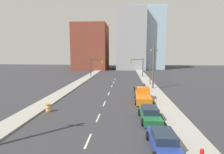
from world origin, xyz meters
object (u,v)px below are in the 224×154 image
(traffic_barrel, at_px, (48,108))
(sedan_green, at_px, (150,114))
(sedan_brown, at_px, (140,88))
(street_lamp, at_px, (150,64))
(traffic_signal_right, at_px, (139,65))
(pickup_truck_orange, at_px, (143,96))
(utility_pole_right_mid, at_px, (153,67))
(sedan_blue, at_px, (164,142))
(traffic_signal_left, at_px, (94,65))

(traffic_barrel, distance_m, sedan_green, 11.82)
(traffic_barrel, distance_m, sedan_brown, 16.69)
(street_lamp, bearing_deg, traffic_signal_right, 96.71)
(traffic_signal_right, bearing_deg, sedan_brown, -93.32)
(traffic_barrel, distance_m, pickup_truck_orange, 12.94)
(utility_pole_right_mid, bearing_deg, sedan_blue, -96.46)
(sedan_blue, xyz_separation_m, pickup_truck_orange, (-0.26, 12.90, 0.17))
(street_lamp, relative_size, sedan_brown, 1.68)
(utility_pole_right_mid, xyz_separation_m, sedan_brown, (-2.61, -2.92, -3.62))
(street_lamp, xyz_separation_m, pickup_truck_orange, (-2.77, -13.34, -3.73))
(traffic_signal_right, bearing_deg, street_lamp, -83.29)
(traffic_signal_right, height_order, utility_pole_right_mid, utility_pole_right_mid)
(traffic_signal_left, height_order, pickup_truck_orange, traffic_signal_left)
(pickup_truck_orange, height_order, sedan_brown, pickup_truck_orange)
(sedan_brown, bearing_deg, sedan_blue, -90.09)
(utility_pole_right_mid, distance_m, street_lamp, 4.23)
(sedan_blue, relative_size, pickup_truck_orange, 0.84)
(traffic_signal_left, xyz_separation_m, pickup_truck_orange, (11.85, -25.98, -2.81))
(pickup_truck_orange, bearing_deg, utility_pole_right_mid, 75.09)
(pickup_truck_orange, bearing_deg, sedan_blue, -87.00)
(street_lamp, xyz_separation_m, sedan_green, (-2.76, -20.65, -3.87))
(utility_pole_right_mid, height_order, pickup_truck_orange, utility_pole_right_mid)
(traffic_signal_right, bearing_deg, traffic_barrel, -112.33)
(traffic_signal_left, xyz_separation_m, sedan_blue, (12.10, -38.88, -2.98))
(sedan_green, bearing_deg, traffic_signal_right, 85.66)
(traffic_signal_right, height_order, traffic_barrel, traffic_signal_right)
(pickup_truck_orange, relative_size, sedan_brown, 1.25)
(street_lamp, height_order, sedan_green, street_lamp)
(street_lamp, bearing_deg, pickup_truck_orange, -101.73)
(traffic_signal_left, distance_m, pickup_truck_orange, 28.69)
(utility_pole_right_mid, xyz_separation_m, pickup_truck_orange, (-2.75, -9.12, -3.47))
(sedan_green, distance_m, pickup_truck_orange, 7.31)
(utility_pole_right_mid, relative_size, pickup_truck_orange, 1.45)
(utility_pole_right_mid, distance_m, sedan_green, 17.05)
(utility_pole_right_mid, bearing_deg, sedan_green, -99.47)
(traffic_barrel, xyz_separation_m, pickup_truck_orange, (11.68, 5.57, 0.33))
(street_lamp, distance_m, sedan_brown, 8.53)
(sedan_green, height_order, sedan_brown, sedan_brown)
(utility_pole_right_mid, relative_size, sedan_blue, 1.73)
(traffic_signal_left, bearing_deg, pickup_truck_orange, -65.49)
(traffic_barrel, xyz_separation_m, street_lamp, (14.45, 18.92, 4.06))
(utility_pole_right_mid, xyz_separation_m, traffic_barrel, (-14.43, -14.70, -3.80))
(sedan_brown, bearing_deg, sedan_green, -90.98)
(traffic_barrel, bearing_deg, traffic_signal_right, 67.67)
(traffic_signal_right, relative_size, sedan_brown, 1.21)
(sedan_green, xyz_separation_m, pickup_truck_orange, (-0.01, 7.31, 0.14))
(traffic_barrel, bearing_deg, sedan_blue, -31.54)
(traffic_signal_left, bearing_deg, sedan_blue, -72.71)
(sedan_green, distance_m, sedan_brown, 13.52)
(traffic_signal_right, height_order, pickup_truck_orange, traffic_signal_right)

